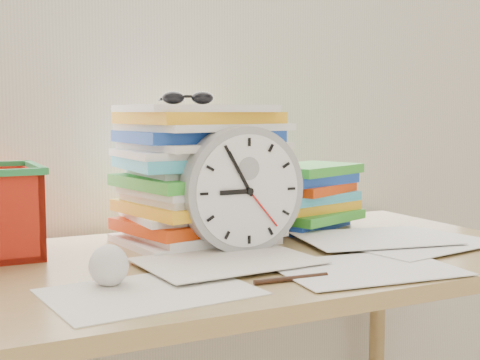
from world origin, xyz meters
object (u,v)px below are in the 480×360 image
clock (242,190)px  book_stack (309,197)px  desk (213,295)px  paper_stack (198,174)px

clock → book_stack: 0.33m
clock → book_stack: clock is taller
desk → clock: size_ratio=5.44×
desk → book_stack: size_ratio=5.30×
clock → book_stack: (0.27, 0.17, -0.05)m
desk → paper_stack: size_ratio=4.11×
paper_stack → book_stack: 0.31m
paper_stack → book_stack: size_ratio=1.29×
clock → paper_stack: bearing=103.2°
desk → paper_stack: (0.04, 0.17, 0.22)m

